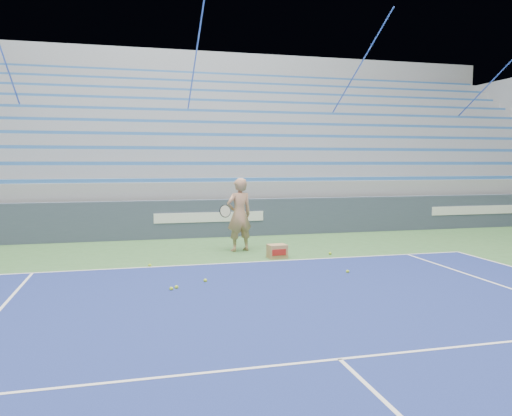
# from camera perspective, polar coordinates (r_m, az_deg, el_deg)

# --- Properties ---
(sponsor_barrier) EXTENTS (30.00, 0.32, 1.10)m
(sponsor_barrier) POSITION_cam_1_polar(r_m,az_deg,el_deg) (14.68, -5.38, -1.18)
(sponsor_barrier) COLOR #3A4458
(sponsor_barrier) RESTS_ON ground
(bleachers) EXTENTS (31.00, 9.15, 7.30)m
(bleachers) POSITION_cam_1_polar(r_m,az_deg,el_deg) (20.26, -7.89, 5.66)
(bleachers) COLOR #93969B
(bleachers) RESTS_ON ground
(tennis_player) EXTENTS (0.98, 0.91, 1.80)m
(tennis_player) POSITION_cam_1_polar(r_m,az_deg,el_deg) (12.25, -1.94, -0.77)
(tennis_player) COLOR tan
(tennis_player) RESTS_ON ground
(ball_box) EXTENTS (0.45, 0.36, 0.31)m
(ball_box) POSITION_cam_1_polar(r_m,az_deg,el_deg) (11.46, 2.43, -4.96)
(ball_box) COLOR #A88051
(ball_box) RESTS_ON ground
(tennis_ball_0) EXTENTS (0.07, 0.07, 0.07)m
(tennis_ball_0) POSITION_cam_1_polar(r_m,az_deg,el_deg) (8.72, -9.66, -9.09)
(tennis_ball_0) COLOR #B5DD2D
(tennis_ball_0) RESTS_ON ground
(tennis_ball_1) EXTENTS (0.07, 0.07, 0.07)m
(tennis_ball_1) POSITION_cam_1_polar(r_m,az_deg,el_deg) (10.08, 10.42, -7.16)
(tennis_ball_1) COLOR #B5DD2D
(tennis_ball_1) RESTS_ON ground
(tennis_ball_2) EXTENTS (0.07, 0.07, 0.07)m
(tennis_ball_2) POSITION_cam_1_polar(r_m,az_deg,el_deg) (10.73, -12.04, -6.42)
(tennis_ball_2) COLOR #B5DD2D
(tennis_ball_2) RESTS_ON ground
(tennis_ball_3) EXTENTS (0.07, 0.07, 0.07)m
(tennis_ball_3) POSITION_cam_1_polar(r_m,az_deg,el_deg) (9.22, -5.82, -8.25)
(tennis_ball_3) COLOR #B5DD2D
(tennis_ball_3) RESTS_ON ground
(tennis_ball_4) EXTENTS (0.07, 0.07, 0.07)m
(tennis_ball_4) POSITION_cam_1_polar(r_m,az_deg,el_deg) (8.81, -9.08, -8.93)
(tennis_ball_4) COLOR #B5DD2D
(tennis_ball_4) RESTS_ON ground
(tennis_ball_5) EXTENTS (0.07, 0.07, 0.07)m
(tennis_ball_5) POSITION_cam_1_polar(r_m,az_deg,el_deg) (11.99, 8.47, -5.15)
(tennis_ball_5) COLOR #B5DD2D
(tennis_ball_5) RESTS_ON ground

